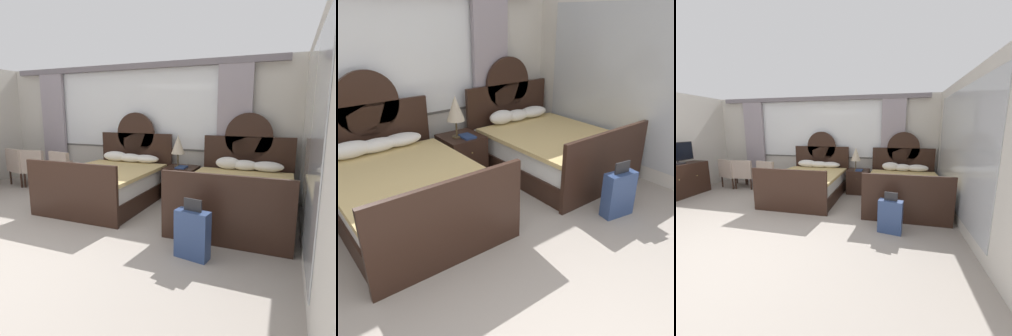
# 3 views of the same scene
# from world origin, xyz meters

# --- Properties ---
(ground_plane) EXTENTS (24.00, 24.00, 0.00)m
(ground_plane) POSITION_xyz_m (0.00, 0.00, 0.00)
(ground_plane) COLOR #9E9389
(wall_back_window) EXTENTS (6.81, 0.22, 2.70)m
(wall_back_window) POSITION_xyz_m (0.00, 3.91, 1.45)
(wall_back_window) COLOR beige
(wall_back_window) RESTS_ON ground_plane
(wall_right_mirror) EXTENTS (0.08, 4.51, 2.70)m
(wall_right_mirror) POSITION_xyz_m (3.43, 1.68, 1.35)
(wall_right_mirror) COLOR beige
(wall_right_mirror) RESTS_ON ground_plane
(bed_near_window) EXTENTS (1.66, 2.20, 1.67)m
(bed_near_window) POSITION_xyz_m (0.12, 2.71, 0.37)
(bed_near_window) COLOR black
(bed_near_window) RESTS_ON ground_plane
(bed_near_mirror) EXTENTS (1.66, 2.20, 1.67)m
(bed_near_mirror) POSITION_xyz_m (2.48, 2.70, 0.37)
(bed_near_mirror) COLOR black
(bed_near_mirror) RESTS_ON ground_plane
(nightstand_between_beds) EXTENTS (0.59, 0.61, 0.64)m
(nightstand_between_beds) POSITION_xyz_m (1.30, 3.35, 0.32)
(nightstand_between_beds) COLOR black
(nightstand_between_beds) RESTS_ON ground_plane
(table_lamp_on_nightstand) EXTENTS (0.27, 0.27, 0.61)m
(table_lamp_on_nightstand) POSITION_xyz_m (1.23, 3.34, 1.07)
(table_lamp_on_nightstand) COLOR brown
(table_lamp_on_nightstand) RESTS_ON nightstand_between_beds
(book_on_nightstand) EXTENTS (0.18, 0.26, 0.03)m
(book_on_nightstand) POSITION_xyz_m (1.34, 3.23, 0.66)
(book_on_nightstand) COLOR navy
(book_on_nightstand) RESTS_ON nightstand_between_beds
(tv_flatscreen) EXTENTS (0.20, 0.87, 0.56)m
(tv_flatscreen) POSITION_xyz_m (-3.14, 1.93, 1.15)
(tv_flatscreen) COLOR black
(tv_flatscreen) RESTS_ON dresser_minibar
(armchair_by_window_left) EXTENTS (0.71, 0.71, 0.86)m
(armchair_by_window_left) POSITION_xyz_m (-1.24, 3.06, 0.47)
(armchair_by_window_left) COLOR #B29E8E
(armchair_by_window_left) RESTS_ON ground_plane
(armchair_by_window_centre) EXTENTS (0.63, 0.63, 0.86)m
(armchair_by_window_centre) POSITION_xyz_m (-2.05, 3.06, 0.47)
(armchair_by_window_centre) COLOR #B29E8E
(armchair_by_window_centre) RESTS_ON ground_plane
(armchair_by_window_right) EXTENTS (0.73, 0.73, 0.86)m
(armchair_by_window_right) POSITION_xyz_m (-2.54, 3.06, 0.47)
(armchair_by_window_right) COLOR #B29E8E
(armchair_by_window_right) RESTS_ON ground_plane
(suitcase_on_floor) EXTENTS (0.43, 0.24, 0.72)m
(suitcase_on_floor) POSITION_xyz_m (2.21, 1.16, 0.29)
(suitcase_on_floor) COLOR navy
(suitcase_on_floor) RESTS_ON ground_plane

